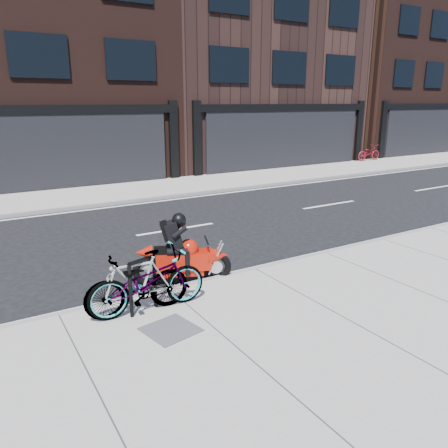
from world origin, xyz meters
TOP-DOWN VIEW (x-y plane):
  - ground at (0.00, 0.00)m, footprint 120.00×120.00m
  - sidewalk_near at (0.00, -5.00)m, footprint 60.00×6.00m
  - sidewalk_far at (0.00, 7.75)m, footprint 60.00×3.50m
  - building_center at (-2.00, 14.50)m, footprint 12.00×10.00m
  - building_mideast at (10.00, 14.50)m, footprint 12.00×10.00m
  - building_east at (22.00, 14.50)m, footprint 10.00×10.00m
  - bike_rack at (-2.73, -2.60)m, footprint 0.55×0.22m
  - bicycle_front at (-2.65, -2.60)m, footprint 2.04×0.77m
  - bicycle_rear at (-2.83, -2.60)m, footprint 1.80×0.61m
  - motorcycle at (-1.45, -1.63)m, footprint 1.89×1.03m
  - bicycle_far at (15.96, 9.00)m, footprint 1.80×0.66m
  - utility_grate at (-2.61, -3.41)m, footprint 0.88×0.88m

SIDE VIEW (x-z plane):
  - ground at x=0.00m, z-range 0.00..0.00m
  - sidewalk_near at x=0.00m, z-range 0.00..0.13m
  - sidewalk_far at x=0.00m, z-range 0.00..0.13m
  - utility_grate at x=-2.61m, z-range 0.13..0.15m
  - bicycle_far at x=15.96m, z-range 0.13..1.07m
  - motorcycle at x=-1.45m, z-range -0.14..1.34m
  - bicycle_front at x=-2.65m, z-range 0.13..1.19m
  - bicycle_rear at x=-2.83m, z-range 0.13..1.19m
  - bike_rack at x=-2.73m, z-range 0.21..1.16m
  - building_mideast at x=10.00m, z-range 0.00..12.50m
  - building_east at x=22.00m, z-range 0.00..13.00m
  - building_center at x=-2.00m, z-range 0.00..14.50m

